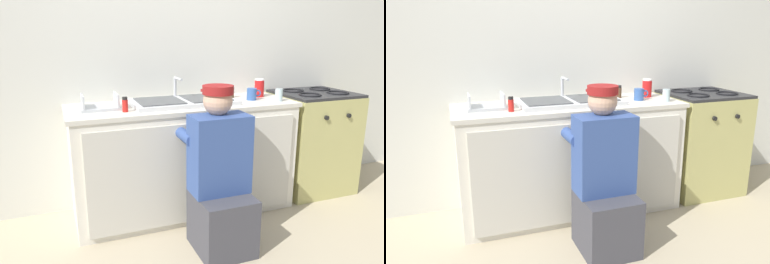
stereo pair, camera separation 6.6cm
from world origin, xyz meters
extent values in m
plane|color=tan|center=(0.00, 0.00, 0.00)|extent=(12.00, 12.00, 0.00)
cube|color=silver|center=(0.00, 0.65, 1.25)|extent=(6.00, 0.10, 2.50)
cube|color=silver|center=(0.00, 0.30, 0.43)|extent=(1.73, 0.60, 0.86)
cube|color=beige|center=(-0.42, -0.01, 0.43)|extent=(0.76, 0.02, 0.76)
cube|color=beige|center=(0.42, -0.01, 0.43)|extent=(0.76, 0.02, 0.76)
cube|color=beige|center=(0.00, 0.30, 0.87)|extent=(1.77, 0.62, 0.03)
cube|color=silver|center=(0.00, 0.30, 0.90)|extent=(0.80, 0.44, 0.03)
cube|color=#4C4F51|center=(-0.19, 0.30, 0.92)|extent=(0.33, 0.35, 0.01)
cube|color=#4C4F51|center=(0.19, 0.30, 0.92)|extent=(0.33, 0.35, 0.01)
cylinder|color=#B7BABF|center=(0.00, 0.49, 0.98)|extent=(0.02, 0.02, 0.18)
cylinder|color=#B7BABF|center=(0.00, 0.41, 1.07)|extent=(0.02, 0.16, 0.02)
cube|color=tan|center=(1.25, 0.30, 0.44)|extent=(0.65, 0.60, 0.88)
cube|color=#262628|center=(1.25, 0.30, 0.90)|extent=(0.64, 0.59, 0.02)
torus|color=black|center=(1.10, 0.18, 0.91)|extent=(0.19, 0.19, 0.02)
torus|color=black|center=(1.39, 0.18, 0.91)|extent=(0.19, 0.19, 0.02)
torus|color=black|center=(1.10, 0.42, 0.91)|extent=(0.19, 0.19, 0.02)
torus|color=black|center=(1.39, 0.42, 0.91)|extent=(0.19, 0.19, 0.02)
cylinder|color=black|center=(1.13, -0.01, 0.75)|extent=(0.04, 0.02, 0.04)
cylinder|color=black|center=(1.36, -0.01, 0.75)|extent=(0.04, 0.02, 0.04)
cube|color=#3F3F47|center=(0.04, -0.36, 0.20)|extent=(0.36, 0.40, 0.40)
cube|color=#334C8C|center=(0.04, -0.30, 0.66)|extent=(0.38, 0.22, 0.52)
sphere|color=tan|center=(0.04, -0.26, 1.01)|extent=(0.19, 0.19, 0.19)
cylinder|color=maroon|center=(0.04, -0.26, 1.08)|extent=(0.20, 0.20, 0.06)
cube|color=maroon|center=(0.04, -0.17, 1.06)|extent=(0.13, 0.09, 0.02)
cylinder|color=#334C8C|center=(-0.13, -0.10, 0.75)|extent=(0.08, 0.30, 0.08)
cylinder|color=#334C8C|center=(0.21, -0.10, 0.75)|extent=(0.08, 0.30, 0.08)
cylinder|color=red|center=(0.71, 0.37, 0.96)|extent=(0.08, 0.08, 0.14)
cylinder|color=white|center=(0.71, 0.37, 1.04)|extent=(0.08, 0.08, 0.01)
cylinder|color=#335699|center=(0.58, 0.25, 0.94)|extent=(0.08, 0.08, 0.09)
torus|color=#335699|center=(0.63, 0.25, 0.94)|extent=(0.06, 0.01, 0.06)
cylinder|color=#513823|center=(0.47, 0.41, 0.93)|extent=(0.04, 0.04, 0.08)
cylinder|color=black|center=(0.47, 0.41, 0.98)|extent=(0.04, 0.04, 0.02)
cylinder|color=#ADC6CC|center=(0.75, 0.13, 0.94)|extent=(0.06, 0.06, 0.10)
cylinder|color=red|center=(-0.48, 0.16, 0.93)|extent=(0.04, 0.04, 0.08)
cylinder|color=black|center=(-0.48, 0.16, 0.98)|extent=(0.04, 0.04, 0.02)
cube|color=#B2B7BC|center=(-0.63, 0.31, 0.90)|extent=(0.28, 0.22, 0.02)
cube|color=#B2B7BC|center=(-0.75, 0.31, 0.95)|extent=(0.01, 0.21, 0.10)
cube|color=#B2B7BC|center=(-0.51, 0.31, 0.95)|extent=(0.01, 0.21, 0.10)
camera|label=1|loc=(-0.95, -2.40, 1.44)|focal=35.00mm
camera|label=2|loc=(-0.88, -2.42, 1.44)|focal=35.00mm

